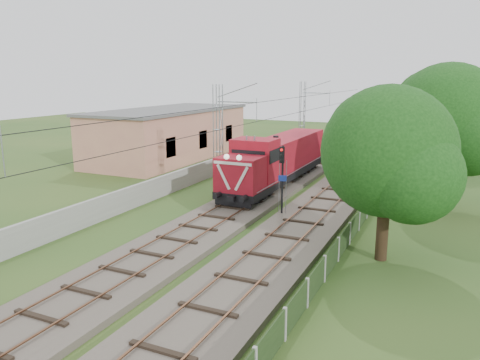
% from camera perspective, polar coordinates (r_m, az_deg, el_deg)
% --- Properties ---
extents(ground, '(140.00, 140.00, 0.00)m').
position_cam_1_polar(ground, '(23.36, -9.74, -9.13)').
color(ground, '#284C1C').
rests_on(ground, ground).
extents(track_main, '(4.20, 70.00, 0.45)m').
position_cam_1_polar(track_main, '(28.99, -1.90, -4.25)').
color(track_main, '#6B6054').
rests_on(track_main, ground).
extents(track_side, '(4.20, 80.00, 0.45)m').
position_cam_1_polar(track_side, '(39.41, 13.27, -0.07)').
color(track_side, '#6B6054').
rests_on(track_side, ground).
extents(catenary, '(3.31, 70.00, 8.00)m').
position_cam_1_polar(catenary, '(33.85, -2.60, 4.88)').
color(catenary, gray).
rests_on(catenary, ground).
extents(boundary_wall, '(0.25, 40.00, 1.50)m').
position_cam_1_polar(boundary_wall, '(36.18, -7.55, -0.03)').
color(boundary_wall, '#9E9E99').
rests_on(boundary_wall, ground).
extents(station_building, '(8.40, 20.40, 5.22)m').
position_cam_1_polar(station_building, '(50.37, -8.51, 5.65)').
color(station_building, tan).
rests_on(station_building, ground).
extents(fence, '(0.12, 32.00, 1.20)m').
position_cam_1_polar(fence, '(22.69, 11.87, -8.26)').
color(fence, black).
rests_on(fence, ground).
extents(locomotive, '(2.91, 16.64, 4.23)m').
position_cam_1_polar(locomotive, '(36.84, 4.59, 2.55)').
color(locomotive, black).
rests_on(locomotive, ground).
extents(coach_rake, '(3.11, 92.92, 3.60)m').
position_cam_1_polar(coach_rake, '(89.38, 20.17, 7.94)').
color(coach_rake, black).
rests_on(coach_rake, ground).
extents(signal_post, '(0.48, 0.39, 4.50)m').
position_cam_1_polar(signal_post, '(28.32, 5.16, 1.36)').
color(signal_post, black).
rests_on(signal_post, ground).
extents(tree_a, '(6.36, 6.06, 8.25)m').
position_cam_1_polar(tree_a, '(22.29, 17.76, 3.14)').
color(tree_a, '#372816').
rests_on(tree_a, ground).
extents(tree_b, '(7.29, 6.94, 9.45)m').
position_cam_1_polar(tree_b, '(32.49, 24.05, 6.77)').
color(tree_b, '#372816').
rests_on(tree_b, ground).
extents(tree_c, '(6.32, 6.01, 8.19)m').
position_cam_1_polar(tree_c, '(47.59, 23.03, 7.40)').
color(tree_c, '#372816').
rests_on(tree_c, ground).
extents(tree_d, '(6.52, 6.21, 8.46)m').
position_cam_1_polar(tree_d, '(64.76, 26.66, 8.33)').
color(tree_d, '#372816').
rests_on(tree_d, ground).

